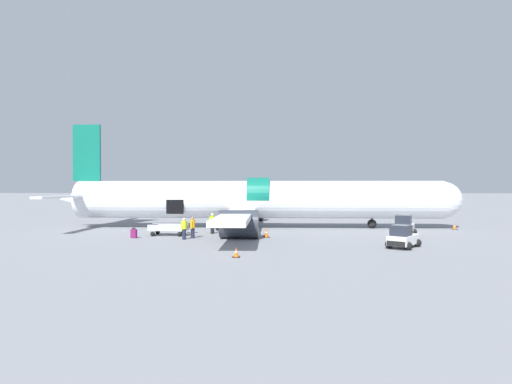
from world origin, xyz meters
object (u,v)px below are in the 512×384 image
Objects in this scene: ground_crew_driver at (184,228)px; airplane at (254,200)px; ground_crew_loader_b at (212,223)px; baggage_tug_rear at (404,227)px; ground_crew_loader_a at (193,227)px; suitcase_on_tarmac_upright at (134,234)px; baggage_tug_mid at (403,238)px; baggage_cart_loading at (169,230)px; baggage_tug_lead at (248,225)px.

airplane is at bearing 61.13° from ground_crew_driver.
baggage_tug_rear is at bearing -3.25° from ground_crew_loader_b.
ground_crew_loader_a is 2.07× the size of suitcase_on_tarmac_upright.
baggage_tug_rear is at bearing 6.06° from suitcase_on_tarmac_upright.
baggage_tug_rear is (2.33, 6.88, 0.07)m from baggage_tug_mid.
airplane is at bearing 43.66° from baggage_cart_loading.
ground_crew_loader_b reaches higher than baggage_cart_loading.
baggage_tug_rear is 16.65m from ground_crew_loader_b.
baggage_tug_rear reaches higher than baggage_cart_loading.
ground_crew_loader_b is (1.13, 3.21, 0.05)m from ground_crew_loader_a.
suitcase_on_tarmac_upright is (-4.82, -0.13, -0.55)m from ground_crew_loader_a.
ground_crew_loader_a reaches higher than baggage_tug_lead.
ground_crew_loader_a is at bearing -36.20° from baggage_cart_loading.
ground_crew_driver is (-15.95, 3.79, 0.23)m from baggage_tug_mid.
baggage_tug_rear is 20.20m from baggage_cart_loading.
baggage_tug_mid is at bearing -50.61° from airplane.
baggage_tug_lead is at bearing 141.53° from baggage_tug_mid.
ground_crew_loader_b reaches higher than ground_crew_loader_a.
ground_crew_loader_b is at bearing 70.52° from ground_crew_loader_a.
baggage_cart_loading is 2.45× the size of ground_crew_driver.
airplane reaches higher than suitcase_on_tarmac_upright.
ground_crew_loader_a is at bearing -118.50° from airplane.
ground_crew_driver is at bearing -9.14° from suitcase_on_tarmac_upright.
airplane is 13.20× the size of baggage_tug_mid.
baggage_tug_mid is 20.74m from suitcase_on_tarmac_upright.
baggage_tug_lead reaches higher than ground_crew_driver.
baggage_tug_lead is 7.14m from baggage_cart_loading.
ground_crew_loader_a reaches higher than ground_crew_driver.
ground_crew_driver reaches higher than baggage_cart_loading.
ground_crew_loader_b is 4.36m from ground_crew_driver.
baggage_cart_loading is at bearing -158.28° from ground_crew_loader_b.
baggage_tug_mid is 16.29m from ground_crew_loader_b.
baggage_tug_mid is at bearing -13.36° from ground_crew_driver.
ground_crew_loader_a is 0.95× the size of ground_crew_loader_b.
airplane reaches higher than baggage_cart_loading.
baggage_tug_mid is 16.40m from ground_crew_driver.
baggage_cart_loading is 3.88m from ground_crew_loader_b.
ground_crew_loader_b is (-16.62, 0.94, 0.22)m from baggage_tug_rear.
baggage_tug_rear is at bearing 7.26° from ground_crew_loader_a.
airplane is 4.77m from baggage_tug_lead.
baggage_tug_rear is 18.55m from ground_crew_driver.
airplane reaches higher than ground_crew_loader_b.
baggage_tug_mid is 7.26m from baggage_tug_rear.
ground_crew_driver is (-0.53, -0.83, -0.01)m from ground_crew_loader_a.
ground_crew_loader_b is at bearing 21.72° from baggage_cart_loading.
baggage_cart_loading is 4.99× the size of suitcase_on_tarmac_upright.
baggage_tug_mid is at bearing -108.75° from baggage_tug_rear.
suitcase_on_tarmac_upright is (-9.08, -4.40, -0.35)m from baggage_tug_lead.
baggage_cart_loading is at bearing -136.34° from airplane.
baggage_tug_rear is at bearing -8.42° from baggage_tug_lead.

